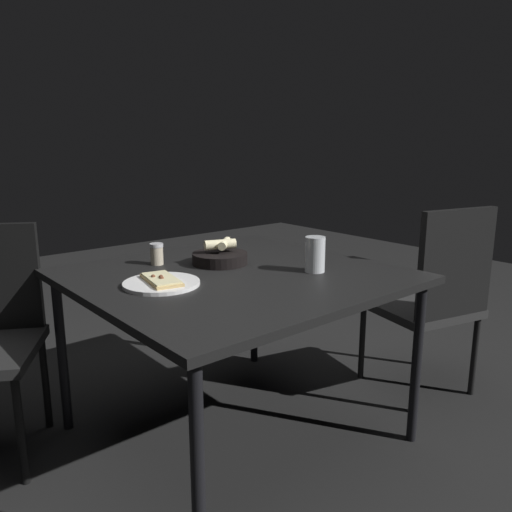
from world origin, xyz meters
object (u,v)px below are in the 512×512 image
bread_basket (220,257)px  chair_far (435,293)px  pepper_shaker (157,255)px  beer_glass (315,256)px  dining_table (235,284)px  pizza_plate (161,282)px

bread_basket → chair_far: size_ratio=0.25×
pepper_shaker → beer_glass: bearing=39.4°
dining_table → pizza_plate: size_ratio=4.26×
pizza_plate → beer_glass: (0.22, 0.56, 0.05)m
bread_basket → chair_far: chair_far is taller
pizza_plate → beer_glass: 0.61m
chair_far → pepper_shaker: bearing=-120.4°
bread_basket → pepper_shaker: bread_basket is taller
dining_table → bread_basket: size_ratio=5.05×
dining_table → chair_far: chair_far is taller
dining_table → bread_basket: bearing=164.4°
beer_glass → bread_basket: bearing=-149.1°
beer_glass → pepper_shaker: bearing=-140.6°
pizza_plate → chair_far: (0.36, 1.25, -0.20)m
beer_glass → pepper_shaker: (-0.51, -0.42, -0.02)m
dining_table → pepper_shaker: pepper_shaker is taller
bread_basket → pepper_shaker: (-0.16, -0.21, 0.01)m
dining_table → beer_glass: 0.34m
dining_table → chair_far: (0.33, 0.93, -0.14)m
dining_table → chair_far: bearing=70.4°
pepper_shaker → chair_far: chair_far is taller
pizza_plate → beer_glass: beer_glass is taller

